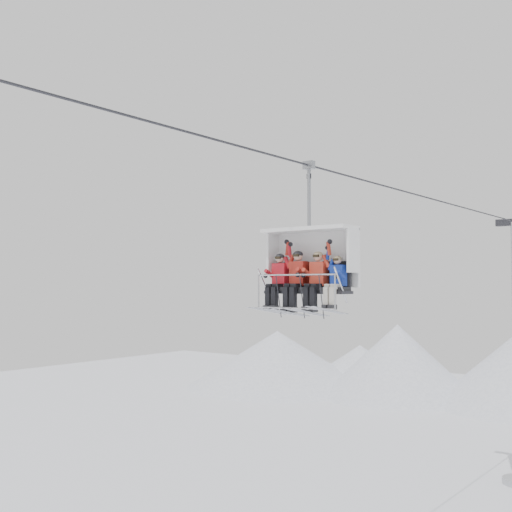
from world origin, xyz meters
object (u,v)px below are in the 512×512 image
Objects in this scene: chairlift_carrier at (312,260)px; skier_far_left at (278,279)px; skier_far_right at (336,280)px; skier_center_right at (317,278)px; skier_center_left at (297,278)px.

chairlift_carrier is 1.07m from skier_far_left.
skier_far_left is at bearing 179.55° from skier_far_right.
skier_far_right is at bearing -1.60° from skier_center_right.
skier_center_right is at bearing -41.85° from chairlift_carrier.
chairlift_carrier is 2.34× the size of skier_center_right.
chairlift_carrier reaches higher than skier_far_left.
skier_center_right is (0.34, -0.31, -0.49)m from chairlift_carrier.
skier_center_left reaches higher than skier_far_left.
skier_far_left is at bearing -179.40° from skier_center_left.
skier_center_right is 0.59m from skier_far_right.
skier_center_left reaches higher than skier_far_right.
chairlift_carrier is 2.36× the size of skier_far_left.
chairlift_carrier reaches higher than skier_center_right.
skier_far_left is 0.60m from skier_center_left.
chairlift_carrier is 0.64m from skier_center_left.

